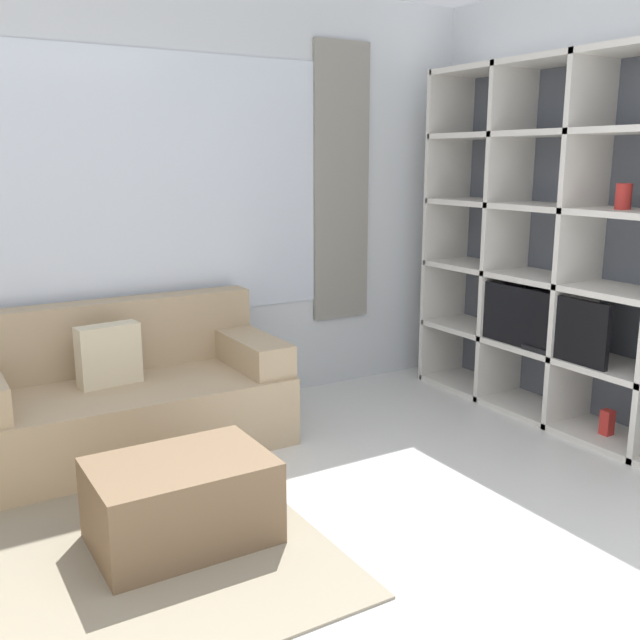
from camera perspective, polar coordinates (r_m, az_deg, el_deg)
wall_back at (r=4.47m, az=-16.17°, el=8.86°), size 6.32×0.11×2.70m
wall_right at (r=4.67m, az=22.73°, el=8.45°), size 0.07×4.21×2.70m
area_rug at (r=3.28m, az=-23.63°, el=-17.97°), size 2.45×1.88×0.01m
shelving_unit at (r=4.55m, az=20.37°, el=5.31°), size 0.43×2.43×2.22m
couch_main at (r=4.21m, az=-15.39°, el=-6.07°), size 1.75×0.83×0.82m
ottoman at (r=3.21m, az=-11.02°, el=-14.07°), size 0.75×0.52×0.38m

